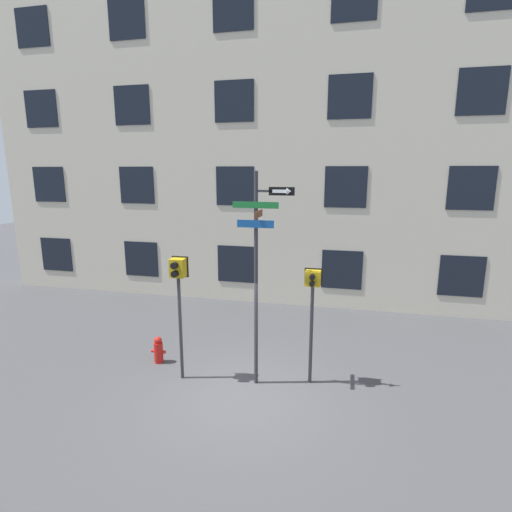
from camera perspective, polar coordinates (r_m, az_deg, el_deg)
ground_plane at (r=9.58m, az=-1.89°, el=-19.46°), size 60.00×60.00×0.00m
building_facade at (r=15.06m, az=5.08°, el=21.26°), size 24.00×0.63×14.83m
street_sign_pole at (r=8.99m, az=0.36°, el=-1.17°), size 1.36×0.72×5.01m
pedestrian_signal_left at (r=9.54m, az=-11.02°, el=-3.92°), size 0.40×0.40×3.05m
pedestrian_signal_right at (r=9.32m, az=8.06°, el=-5.54°), size 0.41×0.40×2.81m
fire_hydrant at (r=11.18m, az=-13.76°, el=-12.91°), size 0.40×0.24×0.72m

